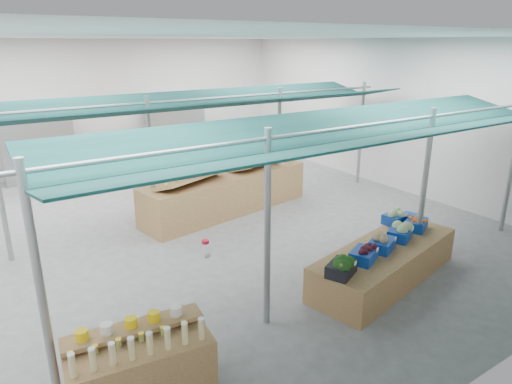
{
  "coord_description": "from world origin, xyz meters",
  "views": [
    {
      "loc": [
        -4.45,
        -8.93,
        4.08
      ],
      "look_at": [
        0.39,
        -1.6,
        1.19
      ],
      "focal_mm": 32.0,
      "sensor_mm": 36.0,
      "label": 1
    }
  ],
  "objects_px": {
    "veg_counter": "(385,263)",
    "vendor_right": "(226,164)",
    "fruit_counter": "(227,193)",
    "crate_stack": "(409,228)",
    "vendor_left": "(164,174)",
    "bottle_shelf": "(140,366)"
  },
  "relations": [
    {
      "from": "veg_counter",
      "to": "fruit_counter",
      "type": "xyz_separation_m",
      "value": [
        -0.61,
        4.59,
        0.16
      ]
    },
    {
      "from": "veg_counter",
      "to": "vendor_right",
      "type": "height_order",
      "value": "vendor_right"
    },
    {
      "from": "bottle_shelf",
      "to": "fruit_counter",
      "type": "distance_m",
      "value": 6.35
    },
    {
      "from": "bottle_shelf",
      "to": "crate_stack",
      "type": "xyz_separation_m",
      "value": [
        6.39,
        1.22,
        -0.12
      ]
    },
    {
      "from": "crate_stack",
      "to": "vendor_left",
      "type": "relative_size",
      "value": 0.32
    },
    {
      "from": "crate_stack",
      "to": "vendor_right",
      "type": "height_order",
      "value": "vendor_right"
    },
    {
      "from": "bottle_shelf",
      "to": "fruit_counter",
      "type": "xyz_separation_m",
      "value": [
        4.03,
        4.91,
        0.08
      ]
    },
    {
      "from": "bottle_shelf",
      "to": "fruit_counter",
      "type": "relative_size",
      "value": 0.38
    },
    {
      "from": "fruit_counter",
      "to": "veg_counter",
      "type": "bearing_deg",
      "value": -92.38
    },
    {
      "from": "bottle_shelf",
      "to": "crate_stack",
      "type": "height_order",
      "value": "bottle_shelf"
    },
    {
      "from": "crate_stack",
      "to": "fruit_counter",
      "type": "bearing_deg",
      "value": 122.63
    },
    {
      "from": "veg_counter",
      "to": "vendor_right",
      "type": "bearing_deg",
      "value": 77.7
    },
    {
      "from": "veg_counter",
      "to": "fruit_counter",
      "type": "relative_size",
      "value": 0.73
    },
    {
      "from": "veg_counter",
      "to": "fruit_counter",
      "type": "distance_m",
      "value": 4.63
    },
    {
      "from": "bottle_shelf",
      "to": "vendor_left",
      "type": "relative_size",
      "value": 0.96
    },
    {
      "from": "veg_counter",
      "to": "vendor_right",
      "type": "relative_size",
      "value": 1.82
    },
    {
      "from": "fruit_counter",
      "to": "vendor_right",
      "type": "xyz_separation_m",
      "value": [
        0.6,
        1.1,
        0.42
      ]
    },
    {
      "from": "veg_counter",
      "to": "vendor_left",
      "type": "height_order",
      "value": "vendor_left"
    },
    {
      "from": "fruit_counter",
      "to": "vendor_left",
      "type": "bearing_deg",
      "value": 127.53
    },
    {
      "from": "crate_stack",
      "to": "bottle_shelf",
      "type": "bearing_deg",
      "value": -169.2
    },
    {
      "from": "vendor_left",
      "to": "vendor_right",
      "type": "bearing_deg",
      "value": 170.04
    },
    {
      "from": "vendor_left",
      "to": "vendor_right",
      "type": "relative_size",
      "value": 1.0
    }
  ]
}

